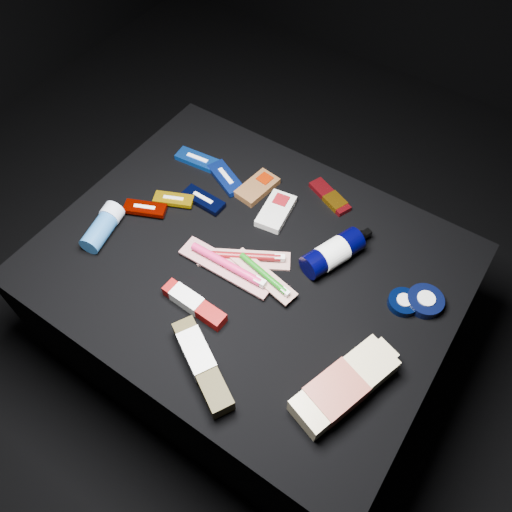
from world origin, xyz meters
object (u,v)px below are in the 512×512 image
Objects in this scene: lotion_bottle at (333,253)px; toothpaste_carton_red at (192,303)px; deodorant_stick at (103,227)px; bodywash_bottle at (343,387)px.

toothpaste_carton_red is (-0.20, -0.29, -0.02)m from lotion_bottle.
deodorant_stick reaches higher than toothpaste_carton_red.
toothpaste_carton_red is at bearing -160.08° from bodywash_bottle.
deodorant_stick reaches higher than bodywash_bottle.
toothpaste_carton_red is at bearing -21.02° from deodorant_stick.
bodywash_bottle is (0.18, -0.28, -0.01)m from lotion_bottle.
lotion_bottle reaches higher than toothpaste_carton_red.
bodywash_bottle is at bearing 4.34° from toothpaste_carton_red.
lotion_bottle is at bearing 12.26° from deodorant_stick.
deodorant_stick is at bearing 174.61° from toothpaste_carton_red.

